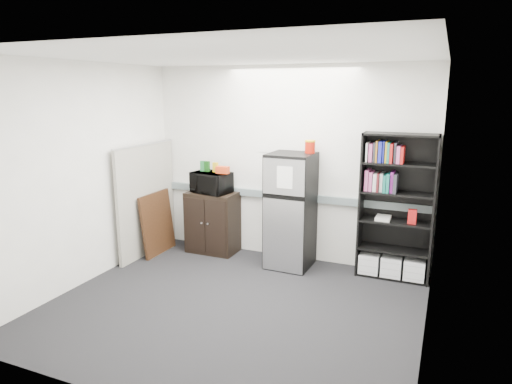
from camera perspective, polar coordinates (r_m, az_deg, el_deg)
floor at (r=5.26m, az=-2.92°, el=-14.11°), size 4.00×4.00×0.00m
wall_back at (r=6.39m, az=3.82°, el=3.51°), size 4.00×0.02×2.70m
wall_right at (r=4.33m, az=21.42°, el=-1.82°), size 0.02×3.50×2.70m
wall_left at (r=5.94m, az=-20.71°, el=2.01°), size 0.02×3.50×2.70m
ceiling at (r=4.70m, az=-3.31°, el=16.71°), size 4.00×3.50×0.02m
electrical_raceway at (r=6.45m, az=3.67°, el=-0.48°), size 3.92×0.05×0.10m
wall_note at (r=6.48m, az=0.89°, el=5.45°), size 0.14×0.00×0.10m
bookshelf at (r=5.98m, az=17.12°, el=-1.97°), size 0.90×0.34×1.85m
cubicle_partition at (r=6.79m, az=-13.50°, el=-0.89°), size 0.06×1.30×1.62m
cabinet at (r=6.78m, az=-5.44°, el=-3.76°), size 0.72×0.48×0.90m
microwave at (r=6.63m, az=-5.62°, el=1.19°), size 0.60×0.46×0.30m
snack_box_a at (r=6.69m, az=-6.66°, el=3.24°), size 0.08×0.07×0.15m
snack_box_b at (r=6.65m, az=-6.13°, el=3.20°), size 0.07×0.05×0.15m
snack_box_c at (r=6.59m, az=-5.09°, el=3.09°), size 0.08×0.06×0.14m
snack_bag at (r=6.48m, az=-4.20°, el=2.77°), size 0.18×0.10×0.10m
refrigerator at (r=6.15m, az=4.32°, el=-2.35°), size 0.59×0.62×1.55m
coffee_can at (r=6.04m, az=6.77°, el=5.75°), size 0.14×0.14×0.19m
framed_poster at (r=6.85m, az=-12.20°, el=-3.83°), size 0.14×0.70×0.90m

